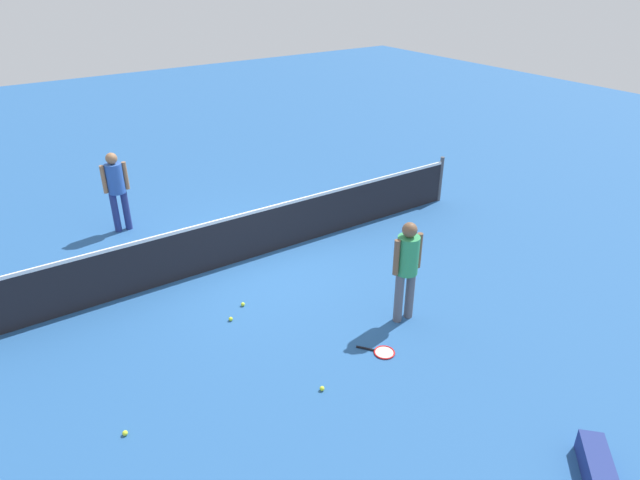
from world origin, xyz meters
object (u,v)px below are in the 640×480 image
tennis_racket_near_player (382,352)px  tennis_ball_by_net (243,304)px  player_far_side (116,185)px  tennis_ball_near_player (125,433)px  tennis_racket_far_player (143,246)px  tennis_ball_baseline (322,389)px  player_near_side (407,264)px  equipment_bag (597,470)px  tennis_ball_midcourt (231,319)px

tennis_racket_near_player → tennis_ball_by_net: size_ratio=8.58×
player_far_side → tennis_ball_near_player: size_ratio=25.76×
tennis_racket_near_player → tennis_ball_by_net: 2.51m
tennis_racket_far_player → tennis_ball_baseline: bearing=-83.2°
player_near_side → tennis_ball_baseline: bearing=-162.2°
player_near_side → equipment_bag: bearing=-94.5°
tennis_racket_far_player → tennis_ball_near_player: tennis_ball_near_player is taller
player_near_side → tennis_racket_near_player: 1.38m
player_near_side → tennis_ball_baseline: 2.32m
player_near_side → player_far_side: same height
tennis_racket_near_player → tennis_ball_baseline: tennis_ball_baseline is taller
tennis_racket_far_player → tennis_ball_near_player: 5.05m
equipment_bag → tennis_ball_by_net: bearing=107.8°
player_far_side → tennis_racket_far_player: 1.38m
tennis_racket_far_player → player_near_side: bearing=-61.0°
tennis_racket_near_player → tennis_racket_far_player: same height
player_far_side → tennis_ball_by_net: bearing=-79.0°
player_near_side → tennis_ball_baseline: player_near_side is taller
player_far_side → equipment_bag: bearing=-75.1°
tennis_ball_near_player → equipment_bag: 5.48m
tennis_ball_baseline → player_near_side: bearing=17.8°
player_far_side → equipment_bag: player_far_side is taller
tennis_racket_near_player → equipment_bag: (0.55, -3.02, 0.13)m
tennis_racket_near_player → player_near_side: bearing=30.6°
tennis_racket_far_player → tennis_ball_by_net: bearing=-77.2°
tennis_ball_baseline → player_far_side: bearing=96.5°
tennis_racket_far_player → tennis_ball_midcourt: tennis_ball_midcourt is taller
tennis_ball_baseline → tennis_ball_by_net: bearing=89.0°
tennis_racket_near_player → equipment_bag: size_ratio=0.74×
tennis_ball_by_net → tennis_racket_far_player: bearing=102.8°
tennis_ball_near_player → tennis_racket_far_player: bearing=69.4°
player_far_side → tennis_racket_far_player: size_ratio=2.91×
tennis_ball_baseline → equipment_bag: 3.35m
player_near_side → player_far_side: bearing=115.5°
player_near_side → player_far_side: 6.36m
tennis_ball_midcourt → equipment_bag: size_ratio=0.09×
tennis_racket_near_player → tennis_ball_midcourt: 2.48m
player_near_side → tennis_ball_by_net: 2.81m
player_far_side → tennis_ball_baseline: (0.73, -6.38, -0.98)m
tennis_ball_by_net → equipment_bag: 5.53m
player_near_side → player_far_side: size_ratio=1.00×
tennis_ball_by_net → tennis_ball_midcourt: bearing=-143.0°
tennis_ball_midcourt → tennis_racket_far_player: bearing=95.8°
tennis_ball_near_player → player_near_side: bearing=-0.8°
tennis_racket_far_player → tennis_ball_baseline: 5.47m
tennis_racket_far_player → player_far_side: bearing=95.3°
tennis_ball_baseline → tennis_ball_near_player: bearing=163.8°
player_near_side → tennis_ball_by_net: (-1.96, 1.75, -0.98)m
player_far_side → equipment_bag: (2.46, -9.25, -0.87)m
tennis_racket_far_player → tennis_ball_midcourt: (0.34, -3.29, 0.02)m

